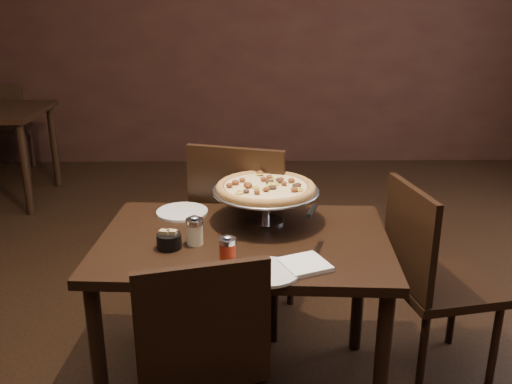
{
  "coord_description": "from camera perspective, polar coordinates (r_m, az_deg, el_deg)",
  "views": [
    {
      "loc": [
        0.07,
        -2.18,
        1.66
      ],
      "look_at": [
        0.1,
        -0.04,
        0.9
      ],
      "focal_mm": 40.0,
      "sensor_mm": 36.0,
      "label": 1
    }
  ],
  "objects": [
    {
      "name": "pepper_flake_shaker",
      "position": [
        2.07,
        -2.86,
        -5.83
      ],
      "size": [
        0.06,
        0.06,
        0.11
      ],
      "color": "maroon",
      "rests_on": "dining_table"
    },
    {
      "name": "napkin_stack",
      "position": [
        2.07,
        4.89,
        -7.24
      ],
      "size": [
        0.2,
        0.2,
        0.02
      ],
      "primitive_type": "cube",
      "rotation": [
        0.0,
        0.0,
        0.4
      ],
      "color": "white",
      "rests_on": "dining_table"
    },
    {
      "name": "serving_spatula",
      "position": [
        2.17,
        5.6,
        -1.97
      ],
      "size": [
        0.15,
        0.15,
        0.02
      ],
      "rotation": [
        0.0,
        0.0,
        -0.3
      ],
      "color": "#ADADB4",
      "rests_on": "pizza_stand"
    },
    {
      "name": "parmesan_shaker",
      "position": [
        2.23,
        -6.15,
        -3.88
      ],
      "size": [
        0.07,
        0.07,
        0.12
      ],
      "color": "#F5EDBE",
      "rests_on": "dining_table"
    },
    {
      "name": "chair_far",
      "position": [
        2.84,
        -1.2,
        -3.71
      ],
      "size": [
        0.58,
        0.58,
        0.99
      ],
      "rotation": [
        0.0,
        0.0,
        2.85
      ],
      "color": "black",
      "rests_on": "ground"
    },
    {
      "name": "room",
      "position": [
        2.22,
        -1.01,
        12.76
      ],
      "size": [
        6.04,
        7.04,
        2.84
      ],
      "color": "black",
      "rests_on": "ground"
    },
    {
      "name": "plate_near",
      "position": [
        2.02,
        1.2,
        -7.99
      ],
      "size": [
        0.23,
        0.23,
        0.01
      ],
      "primitive_type": "cylinder",
      "color": "silver",
      "rests_on": "dining_table"
    },
    {
      "name": "pizza_stand",
      "position": [
        2.4,
        0.97,
        0.39
      ],
      "size": [
        0.45,
        0.45,
        0.19
      ],
      "color": "#ADADB4",
      "rests_on": "dining_table"
    },
    {
      "name": "bg_chair_far",
      "position": [
        5.86,
        -23.75,
        6.14
      ],
      "size": [
        0.49,
        0.49,
        0.88
      ],
      "rotation": [
        0.0,
        0.0,
        3.36
      ],
      "color": "black",
      "rests_on": "ground"
    },
    {
      "name": "packet_caddy",
      "position": [
        2.22,
        -8.7,
        -4.81
      ],
      "size": [
        0.1,
        0.1,
        0.07
      ],
      "rotation": [
        0.0,
        0.0,
        -0.26
      ],
      "color": "black",
      "rests_on": "dining_table"
    },
    {
      "name": "chair_side",
      "position": [
        2.63,
        17.08,
        -7.9
      ],
      "size": [
        0.49,
        0.49,
        0.9
      ],
      "rotation": [
        0.0,
        0.0,
        1.77
      ],
      "color": "black",
      "rests_on": "ground"
    },
    {
      "name": "plate_left",
      "position": [
        2.56,
        -7.39,
        -1.99
      ],
      "size": [
        0.23,
        0.23,
        0.01
      ],
      "primitive_type": "cylinder",
      "color": "silver",
      "rests_on": "dining_table"
    },
    {
      "name": "dining_table",
      "position": [
        2.33,
        -1.22,
        -6.76
      ],
      "size": [
        1.21,
        0.84,
        0.73
      ],
      "rotation": [
        0.0,
        0.0,
        -0.06
      ],
      "color": "black",
      "rests_on": "ground"
    }
  ]
}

